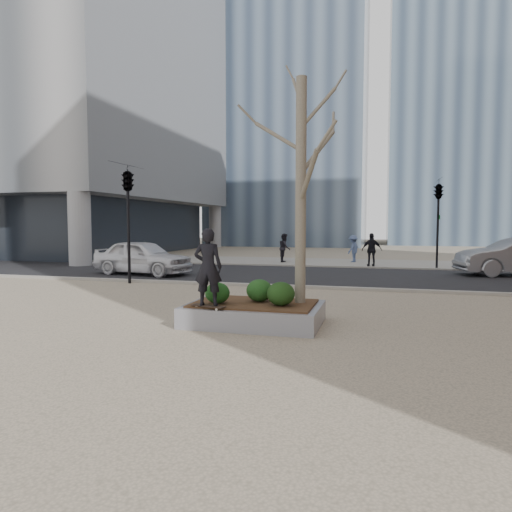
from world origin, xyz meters
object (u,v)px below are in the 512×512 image
(skateboard, at_px, (208,307))
(police_car, at_px, (143,257))
(planter, at_px, (254,314))
(skateboarder, at_px, (208,267))

(skateboard, xyz_separation_m, police_car, (-6.70, 9.20, 0.31))
(planter, relative_size, skateboarder, 1.82)
(planter, height_order, police_car, police_car)
(skateboarder, height_order, police_car, skateboarder)
(planter, distance_m, police_car, 11.26)
(planter, xyz_separation_m, skateboarder, (-0.79, -0.81, 1.13))
(skateboarder, relative_size, police_car, 0.36)
(police_car, bearing_deg, planter, -129.21)
(skateboarder, xyz_separation_m, police_car, (-6.70, 9.20, -0.56))
(skateboard, bearing_deg, police_car, 139.88)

